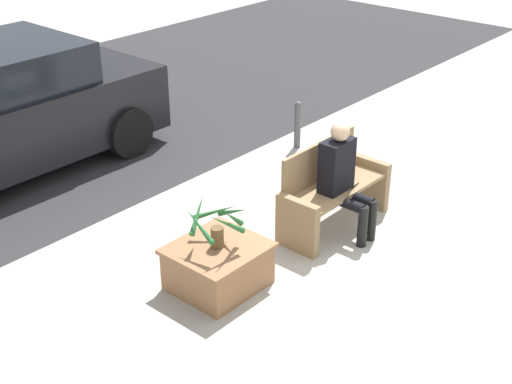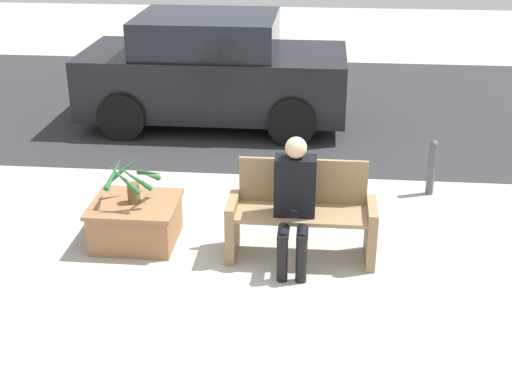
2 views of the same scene
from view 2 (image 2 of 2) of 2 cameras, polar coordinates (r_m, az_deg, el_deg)
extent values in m
plane|color=#ADA89E|center=(6.66, 1.02, -7.28)|extent=(30.00, 30.00, 0.00)
cube|color=#2D2D30|center=(11.77, 3.16, 6.96)|extent=(20.00, 6.00, 0.01)
cube|color=#8C704C|center=(7.00, -1.89, -2.82)|extent=(0.09, 0.52, 0.59)
cube|color=#8C704C|center=(6.98, 9.16, -3.26)|extent=(0.09, 0.52, 0.59)
cube|color=#8C704C|center=(6.88, 3.66, -1.76)|extent=(1.26, 0.48, 0.04)
cube|color=#8C704C|center=(7.00, 3.79, 0.91)|extent=(1.26, 0.04, 0.45)
cube|color=black|center=(6.72, 3.15, 0.49)|extent=(0.39, 0.22, 0.58)
sphere|color=tan|center=(6.55, 3.22, 3.56)|extent=(0.20, 0.20, 0.20)
cylinder|color=black|center=(6.68, 2.25, -2.92)|extent=(0.11, 0.43, 0.11)
cylinder|color=black|center=(6.67, 3.76, -2.98)|extent=(0.11, 0.43, 0.11)
cylinder|color=black|center=(6.58, 2.11, -5.31)|extent=(0.10, 0.10, 0.47)
cylinder|color=black|center=(6.58, 3.65, -5.38)|extent=(0.10, 0.10, 0.47)
cube|color=black|center=(6.59, 3.03, -1.81)|extent=(0.07, 0.09, 0.12)
cube|color=#936642|center=(7.37, -9.58, -2.38)|extent=(0.81, 0.74, 0.44)
cube|color=#936642|center=(7.28, -9.69, -0.95)|extent=(0.86, 0.79, 0.04)
cylinder|color=brown|center=(7.23, -9.76, -0.08)|extent=(0.12, 0.12, 0.20)
cone|color=#26602D|center=(7.08, -8.40, 1.28)|extent=(0.11, 0.42, 0.25)
cone|color=#26602D|center=(7.28, -8.45, 1.51)|extent=(0.37, 0.34, 0.16)
cone|color=#26602D|center=(7.31, -10.19, 2.06)|extent=(0.38, 0.23, 0.29)
cone|color=#26602D|center=(7.23, -11.31, 1.49)|extent=(0.12, 0.43, 0.24)
cone|color=#26602D|center=(7.00, -10.63, 1.10)|extent=(0.39, 0.16, 0.31)
cone|color=#26602D|center=(6.98, -9.82, 1.20)|extent=(0.37, 0.17, 0.33)
cube|color=black|center=(10.76, -3.32, 8.93)|extent=(3.86, 1.80, 0.87)
cube|color=black|center=(10.61, -3.94, 12.56)|extent=(2.01, 1.66, 0.52)
cylinder|color=black|center=(9.88, 2.87, 5.63)|extent=(0.68, 0.18, 0.68)
cylinder|color=black|center=(11.60, 3.31, 8.43)|extent=(0.68, 0.18, 0.68)
cylinder|color=black|center=(10.26, -10.69, 5.94)|extent=(0.68, 0.18, 0.68)
cylinder|color=black|center=(11.92, -8.40, 8.65)|extent=(0.68, 0.18, 0.68)
cylinder|color=#4C4C51|center=(8.58, 13.84, 1.69)|extent=(0.09, 0.09, 0.59)
sphere|color=#4C4C51|center=(8.46, 14.06, 3.72)|extent=(0.10, 0.10, 0.10)
camera|label=1|loc=(6.38, -67.04, 14.84)|focal=50.00mm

